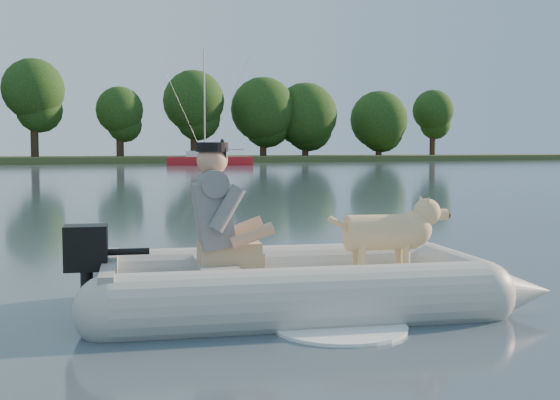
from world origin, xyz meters
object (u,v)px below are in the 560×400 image
dinghy (305,232)px  sailboat (209,160)px  dog (381,239)px  man (215,210)px

dinghy → sailboat: 50.77m
dinghy → dog: bearing=4.6°
dog → sailboat: sailboat is taller
dinghy → sailboat: (15.97, 48.19, -0.23)m
man → sailboat: 50.78m
dinghy → dog: size_ratio=5.05×
dog → sailboat: size_ratio=0.11×
man → dog: bearing=0.0°
dinghy → dog: dinghy is taller
sailboat → dinghy: bearing=-88.4°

